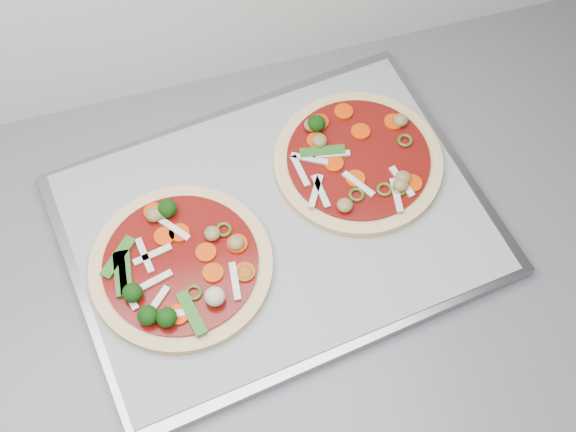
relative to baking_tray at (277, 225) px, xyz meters
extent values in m
cube|color=silver|center=(0.00, -0.04, -0.48)|extent=(3.60, 0.60, 0.86)
cube|color=slate|center=(0.00, -0.04, -0.03)|extent=(3.60, 0.60, 0.04)
cube|color=gray|center=(0.00, 0.00, 0.00)|extent=(0.56, 0.45, 0.02)
cube|color=#9F9FA4|center=(0.00, 0.00, 0.01)|extent=(0.53, 0.41, 0.00)
cylinder|color=#F0C983|center=(-0.13, -0.03, 0.02)|extent=(0.25, 0.25, 0.01)
cylinder|color=maroon|center=(-0.13, -0.03, 0.02)|extent=(0.21, 0.21, 0.00)
cube|color=#2D6220|center=(-0.20, -0.03, 0.03)|extent=(0.02, 0.06, 0.00)
cube|color=#2D6220|center=(-0.20, -0.01, 0.03)|extent=(0.05, 0.05, 0.00)
cube|color=silver|center=(-0.16, -0.05, 0.03)|extent=(0.05, 0.02, 0.00)
torus|color=#3B4F12|center=(-0.06, -0.07, 0.03)|extent=(0.03, 0.03, 0.00)
cylinder|color=red|center=(-0.09, -0.06, 0.03)|extent=(0.04, 0.04, 0.00)
ellipsoid|color=#123B0A|center=(-0.19, -0.06, 0.04)|extent=(0.03, 0.03, 0.02)
ellipsoid|color=#123B0A|center=(-0.18, -0.09, 0.04)|extent=(0.03, 0.03, 0.02)
cylinder|color=red|center=(-0.14, 0.04, 0.03)|extent=(0.03, 0.03, 0.00)
cube|color=silver|center=(-0.17, -0.01, 0.03)|extent=(0.01, 0.05, 0.00)
cylinder|color=red|center=(-0.14, -0.10, 0.03)|extent=(0.03, 0.03, 0.00)
cylinder|color=red|center=(-0.06, -0.03, 0.03)|extent=(0.04, 0.04, 0.00)
torus|color=#3B4F12|center=(-0.07, 0.00, 0.03)|extent=(0.02, 0.02, 0.00)
ellipsoid|color=olive|center=(-0.08, -0.01, 0.03)|extent=(0.03, 0.03, 0.01)
ellipsoid|color=#123B0A|center=(-0.16, -0.10, 0.04)|extent=(0.03, 0.03, 0.02)
torus|color=#3B4F12|center=(-0.12, -0.07, 0.03)|extent=(0.03, 0.03, 0.00)
ellipsoid|color=#123B0A|center=(-0.13, 0.04, 0.04)|extent=(0.03, 0.03, 0.02)
cube|color=silver|center=(-0.19, -0.05, 0.03)|extent=(0.02, 0.05, 0.00)
ellipsoid|color=olive|center=(-0.13, 0.04, 0.03)|extent=(0.02, 0.02, 0.01)
cube|color=#2D6220|center=(-0.19, -0.03, 0.03)|extent=(0.02, 0.06, 0.00)
ellipsoid|color=#B9B091|center=(-0.10, -0.09, 0.04)|extent=(0.03, 0.03, 0.02)
cylinder|color=red|center=(-0.09, -0.03, 0.03)|extent=(0.03, 0.03, 0.00)
cube|color=silver|center=(-0.16, -0.09, 0.03)|extent=(0.05, 0.02, 0.00)
cube|color=silver|center=(-0.16, -0.08, 0.03)|extent=(0.04, 0.04, 0.00)
cylinder|color=red|center=(-0.14, 0.01, 0.03)|extent=(0.03, 0.03, 0.00)
cube|color=silver|center=(-0.16, -0.01, 0.03)|extent=(0.05, 0.02, 0.00)
cylinder|color=red|center=(-0.12, 0.01, 0.03)|extent=(0.04, 0.04, 0.00)
cube|color=silver|center=(-0.13, 0.01, 0.03)|extent=(0.04, 0.04, 0.00)
cube|color=#2D6220|center=(-0.13, -0.10, 0.03)|extent=(0.03, 0.06, 0.00)
cube|color=silver|center=(-0.07, -0.07, 0.03)|extent=(0.01, 0.05, 0.00)
ellipsoid|color=olive|center=(-0.06, -0.03, 0.03)|extent=(0.03, 0.03, 0.01)
ellipsoid|color=olive|center=(-0.14, 0.04, 0.03)|extent=(0.03, 0.03, 0.01)
cylinder|color=red|center=(-0.06, -0.07, 0.03)|extent=(0.04, 0.04, 0.00)
cylinder|color=#F0C983|center=(0.12, 0.05, 0.02)|extent=(0.30, 0.30, 0.01)
cylinder|color=maroon|center=(0.12, 0.05, 0.02)|extent=(0.25, 0.25, 0.00)
cube|color=silver|center=(0.11, 0.01, 0.03)|extent=(0.03, 0.05, 0.00)
ellipsoid|color=olive|center=(0.08, -0.01, 0.03)|extent=(0.03, 0.03, 0.01)
ellipsoid|color=olive|center=(0.08, 0.09, 0.03)|extent=(0.02, 0.02, 0.01)
cube|color=#2D6220|center=(0.08, 0.07, 0.03)|extent=(0.06, 0.02, 0.00)
torus|color=#3B4F12|center=(0.19, 0.06, 0.03)|extent=(0.02, 0.02, 0.00)
cylinder|color=red|center=(0.17, -0.01, 0.03)|extent=(0.03, 0.03, 0.00)
torus|color=#3B4F12|center=(0.16, -0.01, 0.03)|extent=(0.03, 0.03, 0.00)
cylinder|color=red|center=(0.14, 0.09, 0.03)|extent=(0.04, 0.04, 0.00)
cube|color=silver|center=(0.06, 0.02, 0.03)|extent=(0.01, 0.05, 0.00)
torus|color=#3B4F12|center=(0.10, 0.00, 0.03)|extent=(0.03, 0.03, 0.00)
cube|color=silver|center=(0.16, 0.00, 0.03)|extent=(0.02, 0.05, 0.00)
cube|color=silver|center=(0.06, 0.06, 0.03)|extent=(0.05, 0.03, 0.00)
cylinder|color=red|center=(0.08, 0.09, 0.03)|extent=(0.03, 0.03, 0.00)
ellipsoid|color=olive|center=(0.16, 0.00, 0.03)|extent=(0.02, 0.02, 0.01)
ellipsoid|color=olive|center=(0.16, -0.01, 0.03)|extent=(0.03, 0.03, 0.01)
ellipsoid|color=olive|center=(0.08, 0.11, 0.03)|extent=(0.02, 0.02, 0.01)
cylinder|color=red|center=(0.13, 0.12, 0.03)|extent=(0.03, 0.03, 0.00)
ellipsoid|color=olive|center=(0.19, 0.09, 0.03)|extent=(0.03, 0.03, 0.01)
cube|color=silver|center=(0.09, 0.06, 0.03)|extent=(0.05, 0.02, 0.00)
cube|color=silver|center=(0.05, 0.02, 0.03)|extent=(0.03, 0.05, 0.00)
cylinder|color=red|center=(0.11, 0.02, 0.03)|extent=(0.03, 0.03, 0.00)
cube|color=silver|center=(0.15, -0.02, 0.03)|extent=(0.01, 0.05, 0.00)
ellipsoid|color=#123B0A|center=(0.08, 0.11, 0.04)|extent=(0.03, 0.03, 0.02)
cylinder|color=red|center=(0.09, 0.12, 0.03)|extent=(0.03, 0.03, 0.00)
cube|color=silver|center=(0.04, 0.05, 0.03)|extent=(0.01, 0.05, 0.00)
torus|color=#3B4F12|center=(0.14, 0.00, 0.03)|extent=(0.03, 0.03, 0.00)
cylinder|color=red|center=(0.18, 0.09, 0.03)|extent=(0.03, 0.03, 0.00)
cylinder|color=red|center=(0.09, 0.05, 0.03)|extent=(0.03, 0.03, 0.00)
camera|label=1|loc=(-0.12, -0.47, 0.87)|focal=50.00mm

